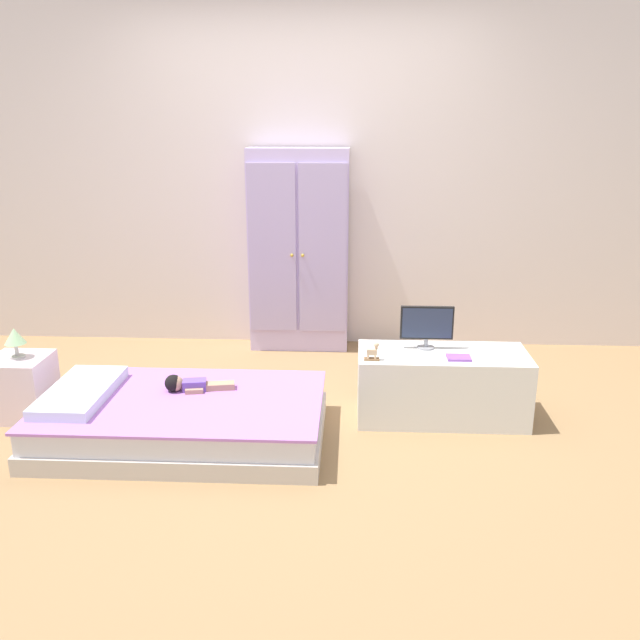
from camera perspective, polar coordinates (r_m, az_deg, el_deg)
ground_plane at (r=3.88m, az=-2.86°, el=-9.40°), size 10.00×10.00×0.02m
back_wall at (r=5.05m, az=-1.29°, el=12.95°), size 6.40×0.05×2.70m
bed at (r=3.77m, az=-11.68°, el=-8.38°), size 1.54×0.92×0.24m
pillow at (r=3.89m, az=-20.01°, el=-5.86°), size 0.32×0.66×0.06m
doll at (r=3.82m, az=-11.45°, el=-5.46°), size 0.39×0.15×0.10m
nightstand at (r=4.32m, az=-24.36°, el=-5.27°), size 0.33×0.33×0.37m
table_lamp at (r=4.22m, az=-24.87°, el=-1.40°), size 0.12×0.12×0.18m
wardrobe at (r=4.96m, az=-1.84°, el=5.96°), size 0.74×0.28×1.51m
tv_stand at (r=3.98m, az=10.46°, el=-5.56°), size 0.99×0.43×0.41m
tv_monitor at (r=3.91m, az=9.22°, el=-0.37°), size 0.31×0.10×0.26m
rocking_horse_toy at (r=3.72m, az=4.61°, el=-2.78°), size 0.09×0.04×0.11m
book_purple at (r=3.82m, az=11.90°, el=-3.20°), size 0.13×0.10×0.01m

